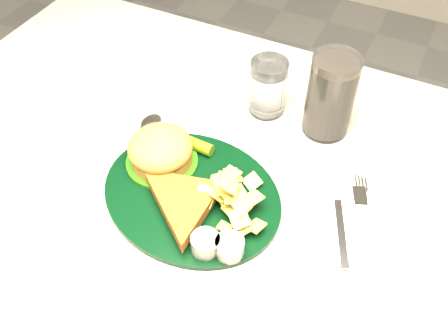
% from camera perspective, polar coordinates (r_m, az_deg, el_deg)
% --- Properties ---
extents(table, '(1.20, 0.80, 0.75)m').
position_cam_1_polar(table, '(1.15, -0.95, -12.78)').
color(table, '#AFA89E').
rests_on(table, ground).
extents(dinner_plate, '(0.35, 0.32, 0.07)m').
position_cam_1_polar(dinner_plate, '(0.79, -3.81, -1.70)').
color(dinner_plate, black).
rests_on(dinner_plate, table).
extents(water_glass, '(0.08, 0.08, 0.11)m').
position_cam_1_polar(water_glass, '(0.93, 5.04, 9.21)').
color(water_glass, white).
rests_on(water_glass, table).
extents(cola_glass, '(0.08, 0.08, 0.15)m').
position_cam_1_polar(cola_glass, '(0.89, 12.08, 8.07)').
color(cola_glass, black).
rests_on(cola_glass, table).
extents(fork_napkin, '(0.18, 0.20, 0.01)m').
position_cam_1_polar(fork_napkin, '(0.79, 13.44, -6.70)').
color(fork_napkin, white).
rests_on(fork_napkin, table).
extents(spoon, '(0.05, 0.17, 0.01)m').
position_cam_1_polar(spoon, '(0.88, -10.51, 1.58)').
color(spoon, white).
rests_on(spoon, table).
extents(ramekin, '(0.06, 0.06, 0.03)m').
position_cam_1_polar(ramekin, '(0.99, -13.40, 7.94)').
color(ramekin, white).
rests_on(ramekin, table).
extents(wrapped_straw, '(0.19, 0.14, 0.01)m').
position_cam_1_polar(wrapped_straw, '(0.96, 0.82, 7.09)').
color(wrapped_straw, white).
rests_on(wrapped_straw, table).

